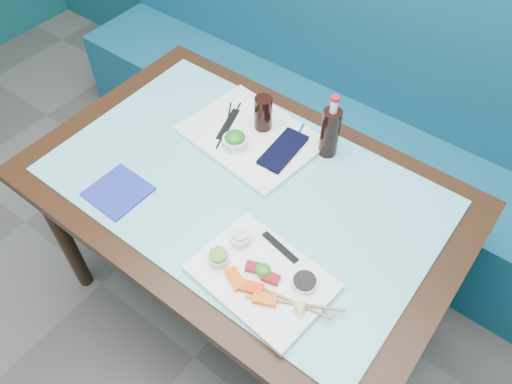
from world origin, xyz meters
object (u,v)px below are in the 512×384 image
Objects in this scene: sashimi_plate at (262,278)px; blue_napkin at (118,192)px; cola_bottle_body at (330,133)px; seaweed_bowl at (235,142)px; booth_bench at (356,129)px; serving_tray at (251,136)px; cola_glass at (263,113)px; dining_table at (243,202)px.

sashimi_plate is 0.55m from blue_napkin.
cola_bottle_body reaches higher than sashimi_plate.
sashimi_plate is 2.15× the size of blue_napkin.
sashimi_plate is 2.04× the size of cola_bottle_body.
seaweed_bowl is 0.50× the size of blue_napkin.
booth_bench reaches higher than serving_tray.
booth_bench is 0.74m from cola_bottle_body.
sashimi_plate reaches higher than serving_tray.
booth_bench reaches higher than blue_napkin.
booth_bench is 17.60× the size of blue_napkin.
seaweed_bowl is at bearing -98.75° from cola_glass.
booth_bench reaches higher than cola_bottle_body.
booth_bench reaches higher than dining_table.
cola_bottle_body is at bearing 34.85° from seaweed_bowl.
booth_bench is at bearing 103.88° from cola_bottle_body.
seaweed_bowl is 0.41m from blue_napkin.
sashimi_plate is at bearing -42.82° from dining_table.
cola_glass is 0.24m from cola_bottle_body.
cola_glass reaches higher than dining_table.
cola_glass is (-0.10, 0.24, 0.17)m from dining_table.
serving_tray is 2.47× the size of cola_bottle_body.
seaweed_bowl is 0.14m from cola_glass.
seaweed_bowl is (-0.12, -0.73, 0.42)m from booth_bench.
serving_tray is at bearing 136.17° from sashimi_plate.
seaweed_bowl is 0.67× the size of cola_glass.
booth_bench reaches higher than sashimi_plate.
seaweed_bowl is at bearing -145.15° from cola_bottle_body.
dining_table is 0.41m from blue_napkin.
seaweed_bowl is 0.32m from cola_bottle_body.
cola_glass is 0.55m from blue_napkin.
sashimi_plate is at bearing -77.12° from cola_bottle_body.
booth_bench is at bearing 80.73° from seaweed_bowl.
dining_table is at bearing -90.00° from booth_bench.
dining_table is 0.24m from serving_tray.
cola_glass is 0.75× the size of blue_napkin.
cola_bottle_body reaches higher than blue_napkin.
blue_napkin is at bearing -105.41° from serving_tray.
blue_napkin is (-0.29, -0.26, 0.09)m from dining_table.
cola_glass is (0.02, 0.13, 0.05)m from seaweed_bowl.
seaweed_bowl is (-0.12, 0.11, 0.12)m from dining_table.
booth_bench is 16.75× the size of cola_bottle_body.
booth_bench is at bearing 75.13° from blue_napkin.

